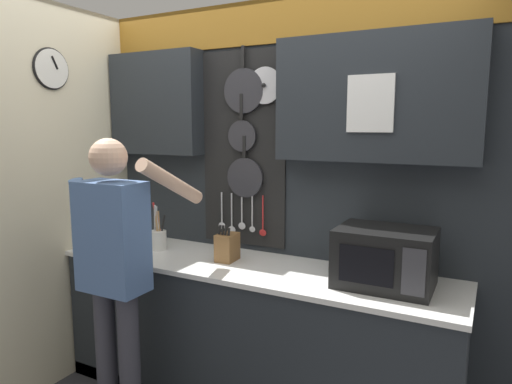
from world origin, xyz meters
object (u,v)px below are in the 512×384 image
microwave (385,258)px  utensil_crock (158,238)px  person (115,259)px  knife_block (227,247)px

microwave → utensil_crock: bearing=179.9°
microwave → person: size_ratio=0.30×
person → utensil_crock: bearing=106.1°
utensil_crock → person: 0.60m
knife_block → utensil_crock: 0.56m
utensil_crock → person: (0.17, -0.57, 0.02)m
microwave → utensil_crock: (-1.54, 0.00, -0.07)m
knife_block → utensil_crock: utensil_crock is taller
microwave → knife_block: 0.98m
utensil_crock → microwave: bearing=-0.1°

